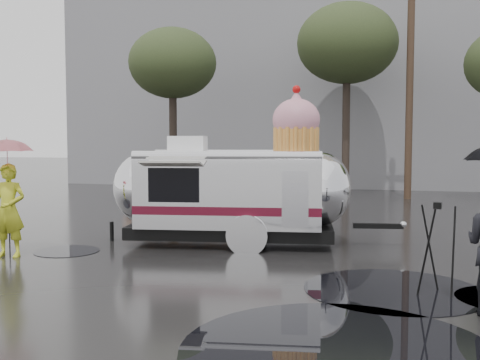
# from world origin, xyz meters

# --- Properties ---
(ground) EXTENTS (120.00, 120.00, 0.00)m
(ground) POSITION_xyz_m (0.00, 0.00, 0.00)
(ground) COLOR black
(ground) RESTS_ON ground
(puddles) EXTENTS (9.69, 6.69, 0.01)m
(puddles) POSITION_xyz_m (1.05, -1.58, 0.01)
(puddles) COLOR black
(puddles) RESTS_ON ground
(grey_building) EXTENTS (22.00, 12.00, 13.00)m
(grey_building) POSITION_xyz_m (-4.00, 24.00, 6.50)
(grey_building) COLOR slate
(grey_building) RESTS_ON ground
(utility_pole) EXTENTS (1.60, 0.28, 9.00)m
(utility_pole) POSITION_xyz_m (2.50, 14.00, 4.62)
(utility_pole) COLOR #473323
(utility_pole) RESTS_ON ground
(tree_left) EXTENTS (3.64, 3.64, 6.95)m
(tree_left) POSITION_xyz_m (-7.00, 13.00, 5.48)
(tree_left) COLOR #382D26
(tree_left) RESTS_ON ground
(tree_mid) EXTENTS (4.20, 4.20, 8.03)m
(tree_mid) POSITION_xyz_m (0.00, 15.00, 6.34)
(tree_mid) COLOR #382D26
(tree_mid) RESTS_ON ground
(barricade_row) EXTENTS (4.30, 0.80, 1.00)m
(barricade_row) POSITION_xyz_m (-5.55, 9.96, 0.52)
(barricade_row) COLOR #473323
(barricade_row) RESTS_ON ground
(airstream_trailer) EXTENTS (6.62, 3.08, 3.59)m
(airstream_trailer) POSITION_xyz_m (-1.71, 2.96, 1.26)
(airstream_trailer) COLOR silver
(airstream_trailer) RESTS_ON ground
(person_left) EXTENTS (0.71, 0.51, 1.86)m
(person_left) POSITION_xyz_m (-5.71, 0.48, 0.93)
(person_left) COLOR gold
(person_left) RESTS_ON ground
(umbrella_pink) EXTENTS (1.22, 1.22, 2.38)m
(umbrella_pink) POSITION_xyz_m (-5.71, 0.48, 1.96)
(umbrella_pink) COLOR pink
(umbrella_pink) RESTS_ON ground
(tripod) EXTENTS (0.55, 0.57, 1.40)m
(tripod) POSITION_xyz_m (2.28, -0.37, 0.81)
(tripod) COLOR black
(tripod) RESTS_ON ground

